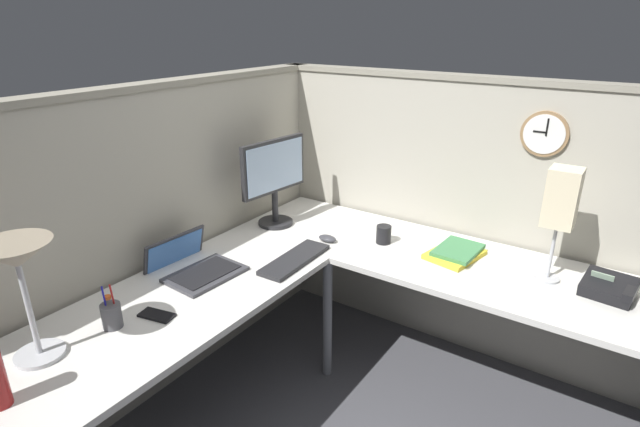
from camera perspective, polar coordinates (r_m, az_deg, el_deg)
The scene contains 16 objects.
ground_plane at distance 2.76m, azimuth 1.83°, elevation -20.68°, with size 6.80×6.80×0.00m, color #47474C.
cubicle_wall_back at distance 2.61m, azimuth -18.91°, elevation -3.71°, with size 2.57×0.12×1.58m.
cubicle_wall_right at distance 2.93m, azimuth 15.65°, elevation -0.52°, with size 0.12×2.37×1.58m.
desk at distance 2.25m, azimuth 1.04°, elevation -11.28°, with size 2.35×2.15×0.73m.
monitor at distance 2.81m, azimuth -5.26°, elevation 4.31°, with size 0.46×0.20×0.50m.
laptop at distance 2.46m, azimuth -14.46°, elevation -5.77°, with size 0.36×0.40×0.22m.
keyboard at distance 2.47m, azimuth -2.90°, elevation -5.27°, with size 0.43×0.14×0.02m, color #232326.
computer_mouse at distance 2.67m, azimuth 0.87°, elevation -2.87°, with size 0.06×0.10×0.03m, color #38383D.
desk_lamp_dome at distance 1.92m, azimuth -31.30°, elevation -5.06°, with size 0.24×0.24×0.44m.
pen_cup at distance 2.12m, azimuth -22.77°, elevation -10.68°, with size 0.08×0.08×0.18m.
cell_phone at distance 2.15m, azimuth -18.19°, elevation -11.00°, with size 0.07×0.14×0.01m, color black.
office_phone at distance 2.50m, azimuth 30.29°, elevation -7.40°, with size 0.21×0.23×0.11m.
book_stack at distance 2.60m, azimuth 15.30°, elevation -4.33°, with size 0.32×0.26×0.04m.
desk_lamp_paper at distance 2.39m, azimuth 25.92°, elevation 1.31°, with size 0.13×0.13×0.53m.
coffee_mug at distance 2.67m, azimuth 7.27°, elevation -2.38°, with size 0.08×0.08×0.10m, color black.
wall_clock at distance 2.64m, azimuth 24.33°, elevation 8.32°, with size 0.04×0.22×0.22m.
Camera 1 is at (-1.74, -1.08, 1.85)m, focal length 27.95 mm.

